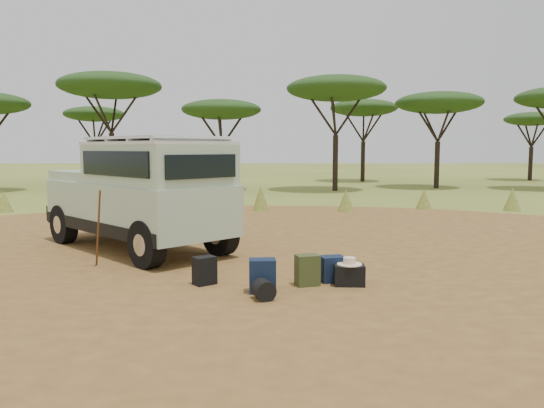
{
  "coord_description": "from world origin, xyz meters",
  "views": [
    {
      "loc": [
        -0.12,
        -10.1,
        2.23
      ],
      "look_at": [
        0.21,
        1.58,
        1.0
      ],
      "focal_mm": 35.0,
      "sensor_mm": 36.0,
      "label": 1
    }
  ],
  "objects_px": {
    "backpack_navy": "(262,276)",
    "hard_case": "(349,275)",
    "duffel_navy": "(332,269)",
    "backpack_black": "(205,271)",
    "safari_vehicle": "(140,196)",
    "backpack_olive": "(307,270)",
    "walking_staff": "(98,229)"
  },
  "relations": [
    {
      "from": "backpack_black",
      "to": "backpack_olive",
      "type": "relative_size",
      "value": 0.92
    },
    {
      "from": "duffel_navy",
      "to": "hard_case",
      "type": "bearing_deg",
      "value": -56.65
    },
    {
      "from": "backpack_olive",
      "to": "safari_vehicle",
      "type": "bearing_deg",
      "value": 122.33
    },
    {
      "from": "safari_vehicle",
      "to": "backpack_black",
      "type": "relative_size",
      "value": 10.76
    },
    {
      "from": "backpack_navy",
      "to": "duffel_navy",
      "type": "xyz_separation_m",
      "value": [
        1.17,
        0.64,
        -0.05
      ]
    },
    {
      "from": "walking_staff",
      "to": "duffel_navy",
      "type": "xyz_separation_m",
      "value": [
        4.21,
        -1.16,
        -0.52
      ]
    },
    {
      "from": "walking_staff",
      "to": "backpack_black",
      "type": "distance_m",
      "value": 2.51
    },
    {
      "from": "safari_vehicle",
      "to": "backpack_black",
      "type": "bearing_deg",
      "value": -13.83
    },
    {
      "from": "duffel_navy",
      "to": "hard_case",
      "type": "relative_size",
      "value": 0.9
    },
    {
      "from": "backpack_olive",
      "to": "duffel_navy",
      "type": "height_order",
      "value": "backpack_olive"
    },
    {
      "from": "safari_vehicle",
      "to": "backpack_olive",
      "type": "xyz_separation_m",
      "value": [
        3.36,
        -3.17,
        -0.94
      ]
    },
    {
      "from": "walking_staff",
      "to": "safari_vehicle",
      "type": "bearing_deg",
      "value": 47.02
    },
    {
      "from": "backpack_black",
      "to": "duffel_navy",
      "type": "relative_size",
      "value": 1.07
    },
    {
      "from": "backpack_olive",
      "to": "duffel_navy",
      "type": "relative_size",
      "value": 1.17
    },
    {
      "from": "safari_vehicle",
      "to": "backpack_olive",
      "type": "distance_m",
      "value": 4.71
    },
    {
      "from": "duffel_navy",
      "to": "hard_case",
      "type": "height_order",
      "value": "duffel_navy"
    },
    {
      "from": "backpack_black",
      "to": "backpack_olive",
      "type": "distance_m",
      "value": 1.68
    },
    {
      "from": "safari_vehicle",
      "to": "backpack_navy",
      "type": "distance_m",
      "value": 4.53
    },
    {
      "from": "backpack_black",
      "to": "backpack_navy",
      "type": "xyz_separation_m",
      "value": [
        0.94,
        -0.51,
        0.03
      ]
    },
    {
      "from": "walking_staff",
      "to": "backpack_black",
      "type": "bearing_deg",
      "value": -61.57
    },
    {
      "from": "safari_vehicle",
      "to": "duffel_navy",
      "type": "height_order",
      "value": "safari_vehicle"
    },
    {
      "from": "backpack_navy",
      "to": "hard_case",
      "type": "relative_size",
      "value": 1.09
    },
    {
      "from": "backpack_navy",
      "to": "duffel_navy",
      "type": "relative_size",
      "value": 1.21
    },
    {
      "from": "backpack_olive",
      "to": "walking_staff",
      "type": "bearing_deg",
      "value": 145.19
    },
    {
      "from": "backpack_olive",
      "to": "duffel_navy",
      "type": "xyz_separation_m",
      "value": [
        0.44,
        0.24,
        -0.04
      ]
    },
    {
      "from": "walking_staff",
      "to": "backpack_olive",
      "type": "bearing_deg",
      "value": -50.33
    },
    {
      "from": "backpack_olive",
      "to": "backpack_black",
      "type": "bearing_deg",
      "value": 161.76
    },
    {
      "from": "duffel_navy",
      "to": "backpack_black",
      "type": "bearing_deg",
      "value": 170.7
    },
    {
      "from": "backpack_navy",
      "to": "hard_case",
      "type": "xyz_separation_m",
      "value": [
        1.42,
        0.4,
        -0.09
      ]
    },
    {
      "from": "backpack_navy",
      "to": "hard_case",
      "type": "distance_m",
      "value": 1.48
    },
    {
      "from": "walking_staff",
      "to": "backpack_olive",
      "type": "xyz_separation_m",
      "value": [
        3.77,
        -1.4,
        -0.49
      ]
    },
    {
      "from": "backpack_olive",
      "to": "duffel_navy",
      "type": "distance_m",
      "value": 0.5
    }
  ]
}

